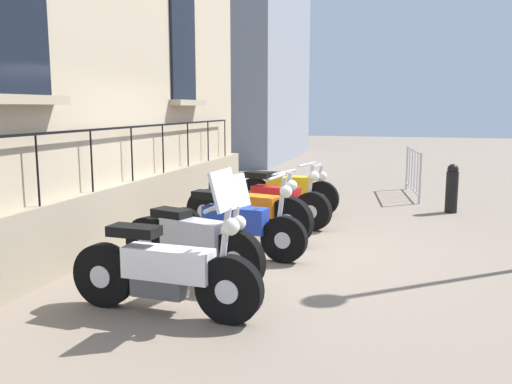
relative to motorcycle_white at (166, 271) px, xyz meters
name	(u,v)px	position (x,y,z in m)	size (l,w,h in m)	color
ground_plane	(253,248)	(0.12, 2.59, -0.42)	(60.00, 60.00, 0.00)	gray
building_facade	(102,32)	(-2.12, 2.59, 2.61)	(0.82, 10.08, 6.30)	tan
motorcycle_white	(166,271)	(0.00, 0.00, 0.00)	(1.98, 0.58, 1.42)	black
motorcycle_silver	(192,243)	(-0.15, 1.03, 0.01)	(1.91, 0.80, 1.25)	black
motorcycle_blue	(233,226)	(-0.01, 2.11, -0.02)	(2.07, 0.62, 1.11)	black
motorcycle_orange	(247,211)	(-0.11, 3.07, 0.00)	(2.12, 0.87, 1.06)	black
motorcycle_red	(274,202)	(0.06, 4.07, -0.02)	(2.03, 0.80, 1.08)	black
motorcycle_yellow	(288,191)	(0.08, 5.10, 0.00)	(1.93, 0.68, 0.94)	black
crowd_barrier	(413,171)	(2.32, 7.86, 0.14)	(0.31, 2.04, 1.05)	#B7B7BF
bollard	(452,188)	(3.00, 6.07, 0.04)	(0.22, 0.22, 0.92)	black
distant_building	(250,7)	(-3.64, 15.54, 5.21)	(3.23, 7.35, 11.27)	gray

